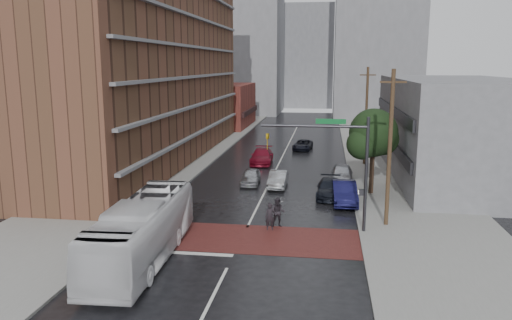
% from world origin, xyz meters
% --- Properties ---
extents(ground, '(160.00, 160.00, 0.00)m').
position_xyz_m(ground, '(0.00, 0.00, 0.00)').
color(ground, black).
rests_on(ground, ground).
extents(crosswalk, '(14.00, 5.00, 0.02)m').
position_xyz_m(crosswalk, '(0.00, 0.50, 0.01)').
color(crosswalk, maroon).
rests_on(crosswalk, ground).
extents(sidewalk_west, '(9.00, 90.00, 0.15)m').
position_xyz_m(sidewalk_west, '(-11.50, 25.00, 0.07)').
color(sidewalk_west, gray).
rests_on(sidewalk_west, ground).
extents(sidewalk_east, '(9.00, 90.00, 0.15)m').
position_xyz_m(sidewalk_east, '(11.50, 25.00, 0.07)').
color(sidewalk_east, gray).
rests_on(sidewalk_east, ground).
extents(apartment_block, '(10.00, 44.00, 28.00)m').
position_xyz_m(apartment_block, '(-14.00, 24.00, 14.00)').
color(apartment_block, brown).
rests_on(apartment_block, ground).
extents(storefront_west, '(8.00, 16.00, 7.00)m').
position_xyz_m(storefront_west, '(-12.00, 54.00, 3.50)').
color(storefront_west, maroon).
rests_on(storefront_west, ground).
extents(building_east, '(11.00, 26.00, 9.00)m').
position_xyz_m(building_east, '(16.50, 20.00, 4.50)').
color(building_east, gray).
rests_on(building_east, ground).
extents(distant_tower_west, '(18.00, 16.00, 32.00)m').
position_xyz_m(distant_tower_west, '(-14.00, 78.00, 16.00)').
color(distant_tower_west, gray).
rests_on(distant_tower_west, ground).
extents(distant_tower_east, '(16.00, 14.00, 36.00)m').
position_xyz_m(distant_tower_east, '(14.00, 72.00, 18.00)').
color(distant_tower_east, gray).
rests_on(distant_tower_east, ground).
extents(distant_tower_center, '(12.00, 10.00, 24.00)m').
position_xyz_m(distant_tower_center, '(0.00, 95.00, 12.00)').
color(distant_tower_center, gray).
rests_on(distant_tower_center, ground).
extents(street_tree, '(4.20, 4.10, 6.90)m').
position_xyz_m(street_tree, '(8.52, 12.03, 4.73)').
color(street_tree, '#332319').
rests_on(street_tree, ground).
extents(signal_mast, '(6.50, 0.30, 7.20)m').
position_xyz_m(signal_mast, '(5.85, 2.50, 4.73)').
color(signal_mast, '#2D2D33').
rests_on(signal_mast, ground).
extents(utility_pole_near, '(1.60, 0.26, 10.00)m').
position_xyz_m(utility_pole_near, '(8.80, 4.00, 5.14)').
color(utility_pole_near, '#473321').
rests_on(utility_pole_near, ground).
extents(utility_pole_far, '(1.60, 0.26, 10.00)m').
position_xyz_m(utility_pole_far, '(8.80, 24.00, 5.14)').
color(utility_pole_far, '#473321').
rests_on(utility_pole_far, ground).
extents(transit_bus, '(3.27, 11.86, 3.27)m').
position_xyz_m(transit_bus, '(-4.61, -3.54, 1.64)').
color(transit_bus, silver).
rests_on(transit_bus, ground).
extents(pedestrian_a, '(0.68, 0.49, 1.73)m').
position_xyz_m(pedestrian_a, '(1.50, 2.26, 0.87)').
color(pedestrian_a, black).
rests_on(pedestrian_a, ground).
extents(pedestrian_b, '(0.94, 0.73, 1.92)m').
position_xyz_m(pedestrian_b, '(1.92, 3.00, 0.96)').
color(pedestrian_b, '#252126').
rests_on(pedestrian_b, ground).
extents(car_travel_a, '(1.73, 3.97, 1.33)m').
position_xyz_m(car_travel_a, '(-1.57, 14.16, 0.67)').
color(car_travel_a, '#A6A9AE').
rests_on(car_travel_a, ground).
extents(car_travel_b, '(1.49, 4.17, 1.37)m').
position_xyz_m(car_travel_b, '(0.89, 13.41, 0.68)').
color(car_travel_b, '#B0B5B8').
rests_on(car_travel_b, ground).
extents(car_travel_c, '(2.37, 5.43, 1.55)m').
position_xyz_m(car_travel_c, '(-1.79, 23.35, 0.78)').
color(car_travel_c, maroon).
rests_on(car_travel_c, ground).
extents(suv_travel, '(2.50, 4.59, 1.22)m').
position_xyz_m(suv_travel, '(2.04, 32.44, 0.61)').
color(suv_travel, black).
rests_on(suv_travel, ground).
extents(car_parked_near, '(1.95, 5.05, 1.64)m').
position_xyz_m(car_parked_near, '(6.30, 9.15, 0.82)').
color(car_parked_near, '#121240').
rests_on(car_parked_near, ground).
extents(car_parked_mid, '(2.11, 4.83, 1.38)m').
position_xyz_m(car_parked_mid, '(5.20, 10.80, 0.69)').
color(car_parked_mid, black).
rests_on(car_parked_mid, ground).
extents(car_parked_far, '(2.02, 4.69, 1.58)m').
position_xyz_m(car_parked_far, '(6.30, 16.00, 0.79)').
color(car_parked_far, '#ACAEB4').
rests_on(car_parked_far, ground).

